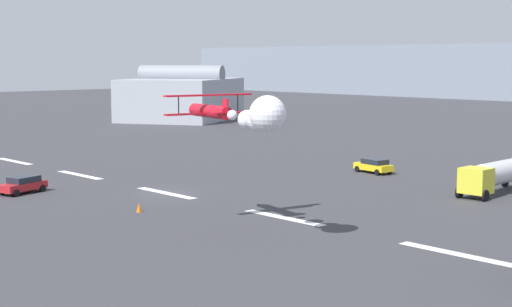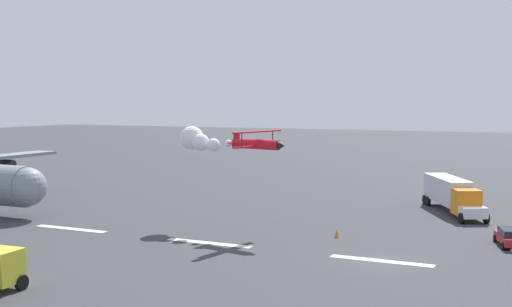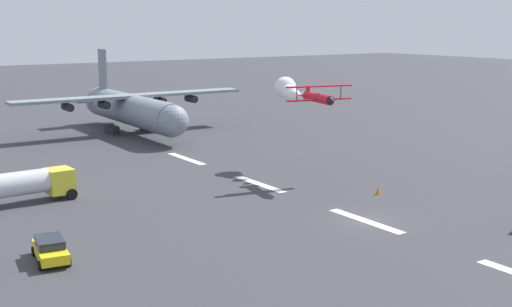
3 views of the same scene
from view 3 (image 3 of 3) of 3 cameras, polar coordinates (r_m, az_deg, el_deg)
The scene contains 9 objects.
ground_plane at distance 54.54m, azimuth 9.25°, elevation -5.64°, with size 440.00×440.00×0.00m, color #38383D.
runway_stripe_3 at distance 54.54m, azimuth 9.25°, elevation -5.63°, with size 8.00×0.90×0.01m, color white.
runway_stripe_4 at distance 65.87m, azimuth 0.29°, elevation -2.59°, with size 8.00×0.90×0.01m, color white.
runway_stripe_5 at distance 78.46m, azimuth -5.90°, elevation -0.44°, with size 8.00×0.90×0.01m, color white.
cargo_transport_plane at distance 96.06m, azimuth -10.16°, elevation 3.67°, with size 28.08×33.77×11.53m.
stunt_biplane_red at distance 71.27m, azimuth 3.23°, elevation 5.27°, with size 12.24×6.83×2.41m.
fuel_tanker_truck at distance 61.65m, azimuth -19.41°, elevation -2.51°, with size 3.18×9.86×2.90m.
airport_staff_sedan at distance 46.96m, azimuth -16.98°, elevation -7.70°, with size 4.60×2.54×1.52m.
traffic_cone_far at distance 62.94m, azimuth 10.26°, elevation -3.07°, with size 0.44×0.44×0.75m, color orange.
Camera 3 is at (-37.91, 36.03, 15.46)m, focal length 47.38 mm.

